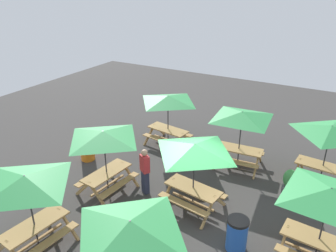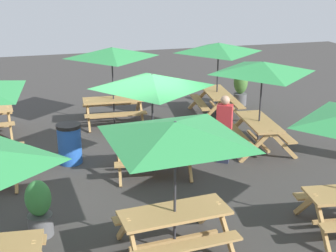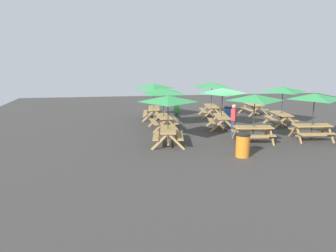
# 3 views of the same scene
# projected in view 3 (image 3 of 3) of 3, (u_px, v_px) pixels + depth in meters

# --- Properties ---
(ground_plane) EXTENTS (31.09, 31.09, 0.00)m
(ground_plane) POSITION_uv_depth(u_px,v_px,m) (225.00, 128.00, 18.77)
(ground_plane) COLOR #3D3A38
(ground_plane) RESTS_ON ground
(picnic_table_0) EXTENTS (2.26, 2.26, 2.34)m
(picnic_table_0) POSITION_uv_depth(u_px,v_px,m) (222.00, 94.00, 18.03)
(picnic_table_0) COLOR tan
(picnic_table_0) RESTS_ON ground
(picnic_table_1) EXTENTS (2.26, 2.26, 2.34)m
(picnic_table_1) POSITION_uv_depth(u_px,v_px,m) (168.00, 102.00, 14.78)
(picnic_table_1) COLOR tan
(picnic_table_1) RESTS_ON ground
(picnic_table_2) EXTENTS (2.22, 2.22, 2.34)m
(picnic_table_2) POSITION_uv_depth(u_px,v_px,m) (315.00, 100.00, 15.66)
(picnic_table_2) COLOR tan
(picnic_table_2) RESTS_ON ground
(picnic_table_3) EXTENTS (2.19, 2.19, 2.34)m
(picnic_table_3) POSITION_uv_depth(u_px,v_px,m) (154.00, 89.00, 20.85)
(picnic_table_3) COLOR tan
(picnic_table_3) RESTS_ON ground
(picnic_table_4) EXTENTS (2.11, 2.11, 2.34)m
(picnic_table_4) POSITION_uv_depth(u_px,v_px,m) (283.00, 92.00, 18.83)
(picnic_table_4) COLOR tan
(picnic_table_4) RESTS_ON ground
(picnic_table_5) EXTENTS (2.82, 2.82, 2.34)m
(picnic_table_5) POSITION_uv_depth(u_px,v_px,m) (164.00, 94.00, 17.99)
(picnic_table_5) COLOR tan
(picnic_table_5) RESTS_ON ground
(picnic_table_6) EXTENTS (2.82, 2.82, 2.34)m
(picnic_table_6) POSITION_uv_depth(u_px,v_px,m) (212.00, 87.00, 21.71)
(picnic_table_6) COLOR tan
(picnic_table_6) RESTS_ON ground
(picnic_table_7) EXTENTS (1.92, 1.68, 0.81)m
(picnic_table_7) POSITION_uv_depth(u_px,v_px,m) (253.00, 107.00, 22.77)
(picnic_table_7) COLOR tan
(picnic_table_7) RESTS_ON ground
(picnic_table_8) EXTENTS (2.20, 2.20, 2.34)m
(picnic_table_8) POSITION_uv_depth(u_px,v_px,m) (255.00, 101.00, 15.26)
(picnic_table_8) COLOR tan
(picnic_table_8) RESTS_ON ground
(trash_bin_blue) EXTENTS (0.59, 0.59, 0.98)m
(trash_bin_blue) POSITION_uv_depth(u_px,v_px,m) (229.00, 114.00, 20.23)
(trash_bin_blue) COLOR blue
(trash_bin_blue) RESTS_ON ground
(trash_bin_orange) EXTENTS (0.59, 0.59, 0.98)m
(trash_bin_orange) POSITION_uv_depth(u_px,v_px,m) (243.00, 145.00, 13.36)
(trash_bin_orange) COLOR orange
(trash_bin_orange) RESTS_ON ground
(potted_plant_0) EXTENTS (0.45, 0.45, 1.05)m
(potted_plant_0) POSITION_uv_depth(u_px,v_px,m) (177.00, 113.00, 20.52)
(potted_plant_0) COLOR #59595B
(potted_plant_0) RESTS_ON ground
(person_standing) EXTENTS (0.42, 0.38, 1.67)m
(person_standing) POSITION_uv_depth(u_px,v_px,m) (234.00, 120.00, 16.57)
(person_standing) COLOR #2D334C
(person_standing) RESTS_ON ground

